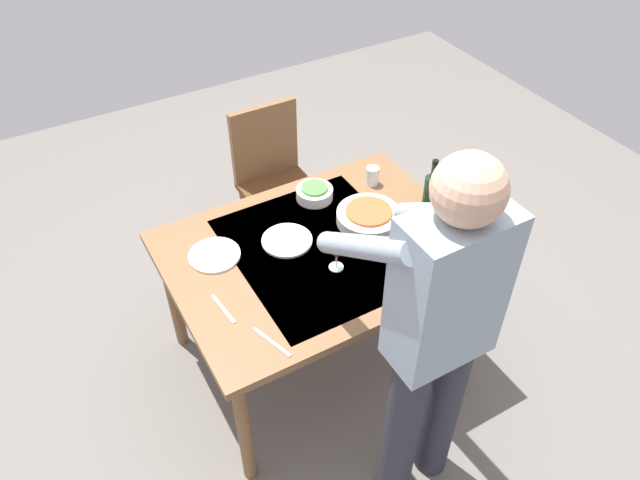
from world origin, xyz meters
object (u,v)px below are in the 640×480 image
person_server (436,330)px  dinner_plate_far (214,255)px  water_cup_near_left (421,221)px  water_cup_near_right (372,176)px  wine_bottle (431,194)px  dinner_plate_near (287,240)px  wine_glass_left (337,250)px  side_bowl_salad (315,193)px  dining_table (320,261)px  chair_near (274,174)px  serving_bowl_pasta (369,216)px

person_server → dinner_plate_far: person_server is taller
water_cup_near_left → water_cup_near_right: 0.40m
dinner_plate_far → person_server: bearing=115.6°
wine_bottle → person_server: bearing=53.0°
dinner_plate_near → dinner_plate_far: bearing=-12.6°
wine_glass_left → dinner_plate_near: bearing=-66.8°
side_bowl_salad → dining_table: bearing=64.5°
chair_near → wine_glass_left: bearing=79.3°
wine_bottle → water_cup_near_right: size_ratio=3.11×
dinner_plate_near → dinner_plate_far: same height
chair_near → serving_bowl_pasta: bearing=96.3°
water_cup_near_left → wine_bottle: bearing=-143.1°
serving_bowl_pasta → wine_bottle: bearing=164.0°
person_server → water_cup_near_right: person_server is taller
water_cup_near_left → dinner_plate_near: water_cup_near_left is taller
person_server → wine_glass_left: 0.63m
wine_bottle → water_cup_near_left: bearing=36.9°
chair_near → dinner_plate_far: 0.96m
dining_table → wine_bottle: (-0.58, 0.03, 0.19)m
wine_glass_left → dinner_plate_far: (0.43, -0.33, -0.10)m
water_cup_near_left → serving_bowl_pasta: size_ratio=0.29×
wine_glass_left → chair_near: bearing=-100.7°
wine_glass_left → dinner_plate_near: (0.11, -0.26, -0.10)m
water_cup_near_right → side_bowl_salad: water_cup_near_right is taller
water_cup_near_left → dinner_plate_far: (0.90, -0.30, -0.04)m
serving_bowl_pasta → water_cup_near_left: bearing=138.9°
side_bowl_salad → water_cup_near_left: bearing=125.4°
person_server → dinner_plate_far: 1.07m
dinner_plate_far → water_cup_near_left: bearing=161.7°
wine_glass_left → person_server: bearing=92.1°
dinner_plate_far → chair_near: bearing=-131.8°
water_cup_near_right → serving_bowl_pasta: (0.18, 0.24, -0.01)m
dinner_plate_near → wine_bottle: bearing=167.8°
water_cup_near_left → side_bowl_salad: (0.31, -0.44, -0.01)m
serving_bowl_pasta → dinner_plate_far: (0.72, -0.14, -0.03)m
chair_near → water_cup_near_right: size_ratio=9.56×
wine_glass_left → side_bowl_salad: bearing=-108.2°
water_cup_near_left → person_server: bearing=55.6°
wine_bottle → dinner_plate_far: size_ratio=1.29×
water_cup_near_right → side_bowl_salad: bearing=-7.2°
wine_bottle → dining_table: bearing=-3.3°
wine_bottle → dinner_plate_far: (1.00, -0.22, -0.10)m
wine_glass_left → water_cup_near_left: wine_glass_left is taller
chair_near → side_bowl_salad: 0.61m
person_server → dinner_plate_near: 0.91m
person_server → dinner_plate_near: person_server is taller
serving_bowl_pasta → wine_glass_left: bearing=33.6°
chair_near → side_bowl_salad: chair_near is taller
dining_table → dinner_plate_near: bearing=-46.9°
water_cup_near_left → dinner_plate_far: water_cup_near_left is taller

